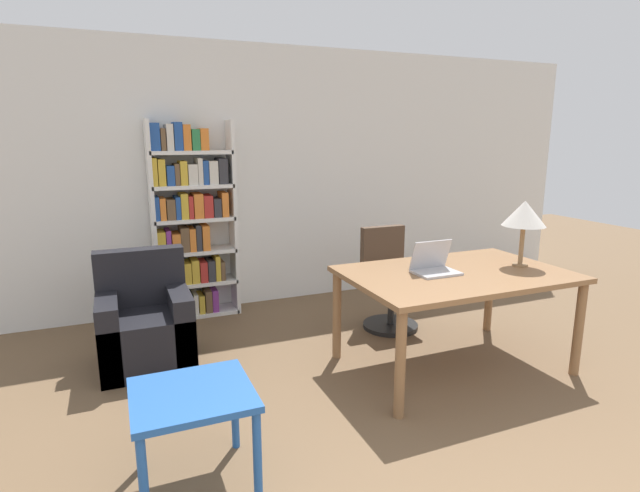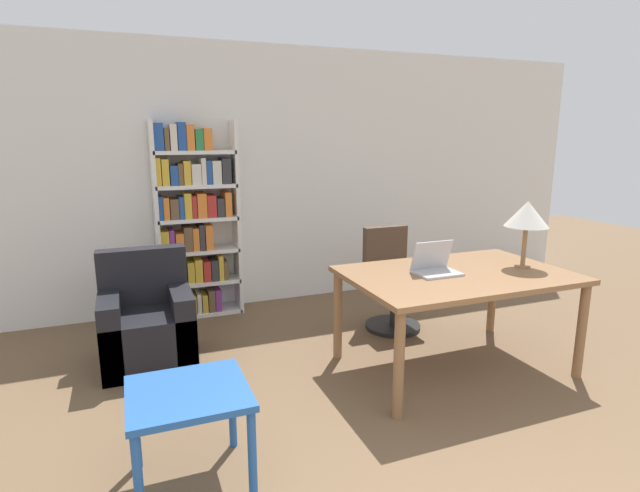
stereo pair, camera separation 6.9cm
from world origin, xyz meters
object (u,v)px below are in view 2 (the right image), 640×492
desk (457,283)px  side_table_blue (189,405)px  bookshelf (194,222)px  armchair (147,326)px  table_lamp (527,215)px  laptop (435,266)px  office_chair (391,283)px

desk → side_table_blue: (-2.09, -0.64, -0.24)m
side_table_blue → bookshelf: bookshelf is taller
desk → armchair: size_ratio=1.87×
table_lamp → laptop: bearing=173.4°
desk → laptop: (-0.18, 0.04, 0.14)m
desk → office_chair: 0.99m
armchair → side_table_blue: bearing=-85.3°
bookshelf → desk: bearing=-48.9°
side_table_blue → armchair: armchair is taller
table_lamp → office_chair: (-0.62, 0.99, -0.76)m
desk → side_table_blue: bearing=-163.1°
laptop → office_chair: size_ratio=0.35×
side_table_blue → bookshelf: 2.67m
table_lamp → office_chair: bearing=122.0°
laptop → table_lamp: bearing=-6.6°
table_lamp → bookshelf: (-2.29, 2.00, -0.23)m
laptop → table_lamp: 0.85m
table_lamp → side_table_blue: table_lamp is taller
armchair → table_lamp: bearing=-20.0°
table_lamp → desk: bearing=175.7°
office_chair → side_table_blue: office_chair is taller
table_lamp → bookshelf: size_ratio=0.27×
office_chair → bookshelf: (-1.67, 1.00, 0.53)m
laptop → desk: bearing=-13.9°
desk → bookshelf: bearing=131.1°
office_chair → table_lamp: bearing=-58.0°
desk → armchair: armchair is taller
desk → side_table_blue: desk is taller
laptop → side_table_blue: (-1.92, -0.68, -0.38)m
office_chair → side_table_blue: bearing=-142.4°
table_lamp → bookshelf: bookshelf is taller
table_lamp → armchair: size_ratio=0.58×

